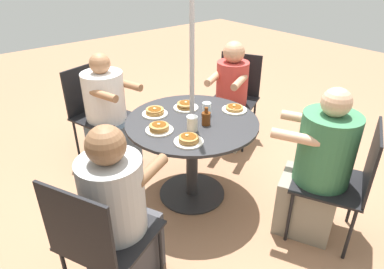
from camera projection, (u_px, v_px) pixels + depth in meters
ground_plane at (192, 193)px, 3.08m from camera, size 12.00×12.00×0.00m
patio_table at (192, 139)px, 2.81m from camera, size 1.07×1.07×0.73m
umbrella_pole at (192, 65)px, 2.50m from camera, size 0.04×0.04×2.37m
patio_chair_north at (99, 237)px, 1.89m from camera, size 0.64×0.64×0.94m
diner_north at (119, 218)px, 2.05m from camera, size 0.51×0.56×1.15m
patio_chair_east at (345, 177)px, 2.38m from camera, size 0.64×0.64×0.94m
diner_east at (317, 172)px, 2.45m from camera, size 0.61×0.56×1.17m
patio_chair_south at (236, 93)px, 3.76m from camera, size 0.64×0.64×0.94m
diner_south at (230, 100)px, 3.62m from camera, size 0.51×0.58×1.13m
patio_chair_west at (95, 108)px, 3.40m from camera, size 0.59×0.59×0.94m
diner_west at (109, 116)px, 3.33m from camera, size 0.57×0.50×1.11m
pancake_plate_a at (159, 128)px, 2.55m from camera, size 0.21×0.21×0.07m
pancake_plate_b at (155, 112)px, 2.80m from camera, size 0.21×0.21×0.06m
pancake_plate_c at (234, 109)px, 2.88m from camera, size 0.21×0.21×0.05m
pancake_plate_d at (186, 106)px, 2.91m from camera, size 0.21×0.21×0.06m
pancake_plate_e at (189, 140)px, 2.40m from camera, size 0.21×0.21×0.06m
syrup_bottle at (206, 118)px, 2.63m from camera, size 0.09×0.07×0.14m
coffee_cup at (192, 123)px, 2.55m from camera, size 0.08×0.08×0.12m
drinking_glass_a at (207, 109)px, 2.78m from camera, size 0.07×0.07×0.11m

